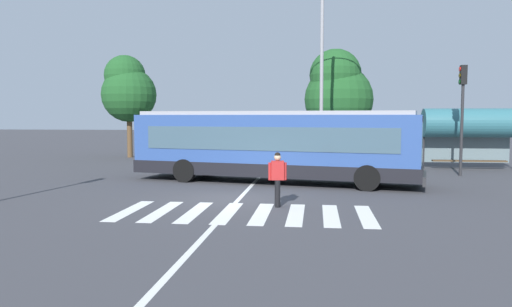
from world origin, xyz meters
name	(u,v)px	position (x,y,z in m)	size (l,w,h in m)	color
ground_plane	(231,199)	(0.00, 0.00, 0.00)	(160.00, 160.00, 0.00)	#3D3D42
city_transit_bus	(274,146)	(1.09, 4.46, 1.59)	(12.61, 5.12, 3.06)	black
pedestrian_crossing_street	(277,176)	(1.70, -1.22, 0.97)	(0.58, 0.40, 1.72)	black
parked_car_champagne	(188,148)	(-5.37, 14.71, 0.77)	(1.95, 4.54, 1.35)	black
parked_car_white	(229,148)	(-2.67, 14.81, 0.77)	(1.87, 4.50, 1.35)	black
parked_car_silver	(270,149)	(0.00, 14.55, 0.77)	(2.02, 4.57, 1.35)	black
parked_car_blue	(316,149)	(2.92, 14.60, 0.77)	(1.98, 4.56, 1.35)	black
traffic_light_far_corner	(462,103)	(9.73, 7.81, 3.47)	(0.33, 0.32, 5.23)	#28282B
bus_stop_shelter	(470,124)	(11.05, 10.98, 2.42)	(4.89, 1.54, 3.25)	#28282B
twin_arm_street_lamp	(322,57)	(3.18, 11.58, 6.12)	(4.15, 0.32, 10.14)	#939399
background_tree_left	(128,89)	(-9.92, 16.19, 4.66)	(3.72, 3.72, 6.99)	brown
background_tree_right	(338,92)	(4.36, 18.11, 4.47)	(4.72, 4.72, 7.41)	brown
crosswalk_painted_stripes	(245,213)	(0.83, -2.43, 0.00)	(7.48, 3.28, 0.01)	silver
lane_center_line	(247,190)	(0.28, 2.00, 0.00)	(0.16, 24.00, 0.01)	silver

